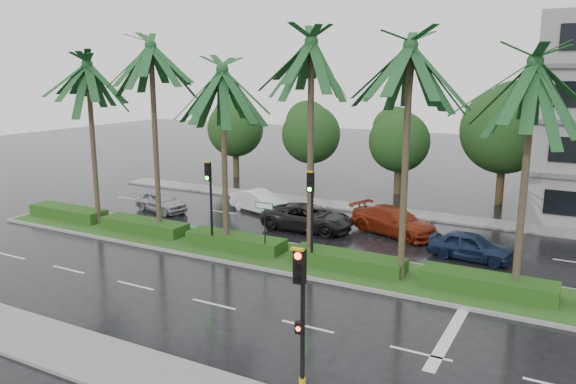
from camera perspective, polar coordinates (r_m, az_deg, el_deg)
The scene contains 17 objects.
ground at distance 25.94m, azimuth -0.99°, elevation -7.47°, with size 120.00×120.00×0.00m, color black.
near_sidewalk at distance 18.51m, azimuth -17.43°, elevation -16.32°, with size 40.00×2.40×0.12m, color gray.
far_sidewalk at distance 36.41m, azimuth 8.37°, elevation -1.71°, with size 40.00×2.00×0.12m, color gray.
median at distance 26.74m, azimuth 0.08°, elevation -6.68°, with size 36.00×4.00×0.15m.
hedge at distance 26.62m, azimuth 0.08°, elevation -5.92°, with size 35.20×1.40×0.60m.
lane_markings at distance 24.31m, azimuth 4.82°, elevation -8.88°, with size 34.00×13.06×0.01m.
palm_row at distance 25.94m, azimuth -2.38°, elevation 12.26°, with size 26.30×4.20×10.65m.
signal_near at distance 14.70m, azimuth 1.33°, elevation -12.85°, with size 0.34×0.45×4.36m.
signal_median_left at distance 27.48m, azimuth -7.98°, elevation 0.04°, with size 0.34×0.42×4.36m.
signal_median_right at distance 24.67m, azimuth 2.36°, elevation -1.25°, with size 0.34×0.42×4.36m.
street_sign at distance 26.20m, azimuth -2.39°, elevation -2.42°, with size 0.95×0.09×2.60m.
bg_trees at distance 40.55m, azimuth 12.85°, elevation 5.99°, with size 32.65×5.65×8.16m.
car_silver at distance 36.35m, azimuth -12.79°, elevation -0.95°, with size 3.85×1.55×1.31m, color #A0A4A8.
car_white at distance 35.38m, azimuth -2.90°, elevation -0.97°, with size 4.15×1.45×1.37m, color white.
car_darkgrey at distance 31.40m, azimuth 2.04°, elevation -2.60°, with size 5.17×2.38×1.44m, color black.
car_red at distance 31.07m, azimuth 10.71°, elevation -2.93°, with size 5.08×2.07×1.48m, color maroon.
car_blue at distance 27.90m, azimuth 18.06°, elevation -5.23°, with size 3.90×1.57×1.33m, color #162343.
Camera 1 is at (12.08, -21.24, 8.72)m, focal length 35.00 mm.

